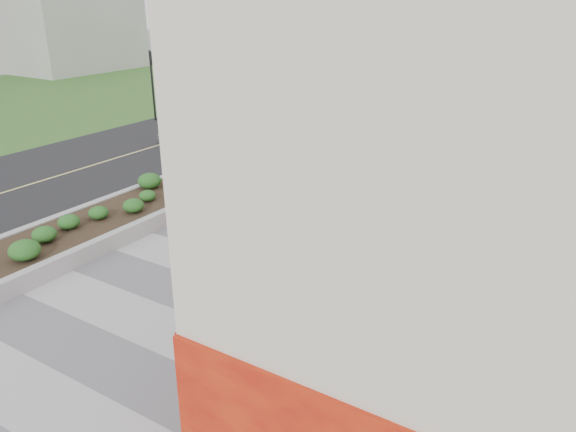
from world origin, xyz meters
name	(u,v)px	position (x,y,z in m)	size (l,w,h in m)	color
ground	(147,329)	(0.00, 0.00, 0.00)	(160.00, 160.00, 0.00)	gray
walkway	(225,278)	(0.00, 3.00, 0.01)	(8.00, 36.00, 0.01)	#A8A8AD
building	(551,129)	(6.98, 8.98, 3.98)	(6.04, 24.08, 8.00)	beige
planter	(176,190)	(-5.50, 7.00, 0.42)	(3.00, 18.00, 0.90)	#9E9EA0
street	(68,173)	(-12.00, 7.00, 0.00)	(10.00, 40.00, 0.00)	black
traffic_signal_near	(285,87)	(-7.23, 17.50, 2.76)	(0.33, 0.28, 4.20)	black
traffic_signal_far	(152,75)	(-16.43, 17.00, 2.76)	(0.33, 0.28, 4.20)	black
manhole_cover	(239,283)	(0.50, 3.00, 0.00)	(0.44, 0.44, 0.01)	#595654
skateboarder	(319,195)	(-0.19, 8.71, 0.70)	(0.53, 0.75, 1.38)	beige
car_silver	(194,129)	(-11.05, 14.42, 0.61)	(1.29, 3.69, 1.22)	#B4B8BD
car_dark	(301,111)	(-8.50, 21.25, 0.72)	(2.02, 4.97, 1.44)	black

